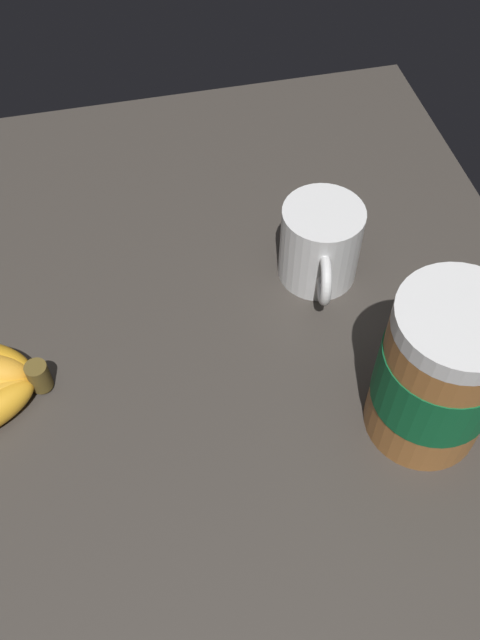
# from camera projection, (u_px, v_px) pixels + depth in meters

# --- Properties ---
(ground_plane) EXTENTS (0.90, 0.72, 0.05)m
(ground_plane) POSITION_uv_depth(u_px,v_px,m) (200.00, 409.00, 0.64)
(ground_plane) COLOR #38332D
(peanut_butter_jar) EXTENTS (0.10, 0.10, 0.15)m
(peanut_butter_jar) POSITION_uv_depth(u_px,v_px,m) (439.00, 373.00, 0.55)
(peanut_butter_jar) COLOR #9E602D
(peanut_butter_jar) RESTS_ON ground_plane
(coffee_mug) EXTENTS (0.11, 0.08, 0.08)m
(coffee_mug) POSITION_uv_depth(u_px,v_px,m) (320.00, 244.00, 0.68)
(coffee_mug) COLOR silver
(coffee_mug) RESTS_ON ground_plane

